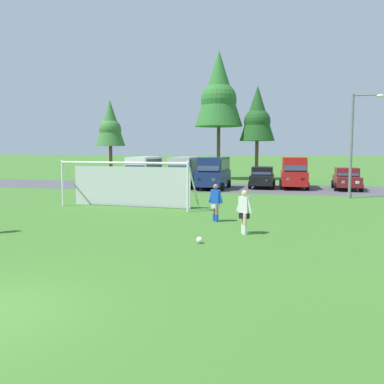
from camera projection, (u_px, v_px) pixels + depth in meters
ground_plane at (184, 208)px, 22.46m from camera, size 400.00×400.00×0.00m
parking_lot_strip at (223, 188)px, 34.51m from camera, size 52.00×8.40×0.01m
soccer_ball at (200, 240)px, 14.05m from camera, size 0.22×0.22×0.22m
soccer_goal at (129, 183)px, 22.85m from camera, size 7.52×2.39×2.57m
player_striker_near at (216, 203)px, 18.26m from camera, size 0.71×0.36×1.64m
player_midfield_center at (244, 212)px, 15.56m from camera, size 0.66×0.47×1.64m
parked_car_slot_far_left at (144, 171)px, 35.29m from camera, size 2.30×4.85×2.52m
parked_car_slot_left at (185, 171)px, 34.70m from camera, size 2.23×4.82×2.52m
parked_car_slot_center_left at (214, 172)px, 33.44m from camera, size 2.27×4.84×2.52m
parked_car_slot_center at (262, 177)px, 34.31m from camera, size 2.13×4.25×1.72m
parked_car_slot_center_right at (294, 172)px, 33.89m from camera, size 2.41×4.91×2.52m
parked_car_slot_right at (347, 179)px, 32.66m from camera, size 2.05×4.20×1.72m
tree_left_edge at (110, 125)px, 44.87m from camera, size 3.17×3.17×8.45m
tree_mid_left at (219, 91)px, 43.42m from camera, size 4.99×4.99×13.30m
tree_center_back at (257, 115)px, 43.08m from camera, size 3.63×3.63×9.67m
street_lamp at (354, 144)px, 26.77m from camera, size 2.00×0.32×6.65m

